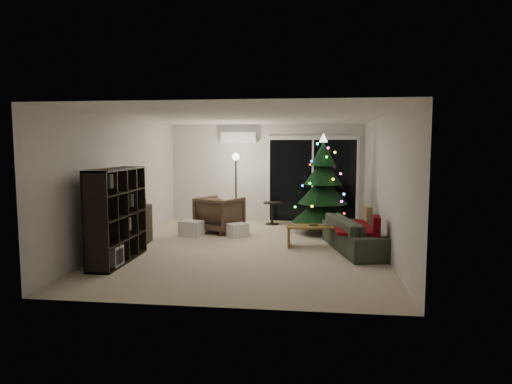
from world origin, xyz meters
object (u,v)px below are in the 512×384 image
bookshelf (106,215)px  coffee_table (321,236)px  christmas_tree (323,184)px  armchair (220,214)px  media_cabinet (133,227)px  sofa (358,234)px

bookshelf → coffee_table: (3.63, 1.53, -0.58)m
coffee_table → christmas_tree: size_ratio=0.60×
coffee_table → armchair: bearing=144.4°
media_cabinet → sofa: 4.31m
coffee_table → christmas_tree: bearing=82.5°
media_cabinet → coffee_table: 3.66m
sofa → christmas_tree: (-0.62, 1.62, 0.80)m
media_cabinet → armchair: (1.37, 1.69, 0.03)m
christmas_tree → bookshelf: bearing=-141.1°
bookshelf → media_cabinet: (0.00, 1.14, -0.41)m
media_cabinet → sofa: (4.30, 0.20, -0.07)m
bookshelf → armchair: 3.17m
armchair → sofa: 3.29m
media_cabinet → coffee_table: bearing=0.3°
sofa → christmas_tree: 1.91m
bookshelf → coffee_table: bookshelf is taller
armchair → christmas_tree: size_ratio=0.40×
christmas_tree → coffee_table: bearing=-91.8°
armchair → coffee_table: 2.62m
bookshelf → media_cabinet: bearing=79.6°
sofa → coffee_table: 0.70m
christmas_tree → armchair: bearing=-176.7°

